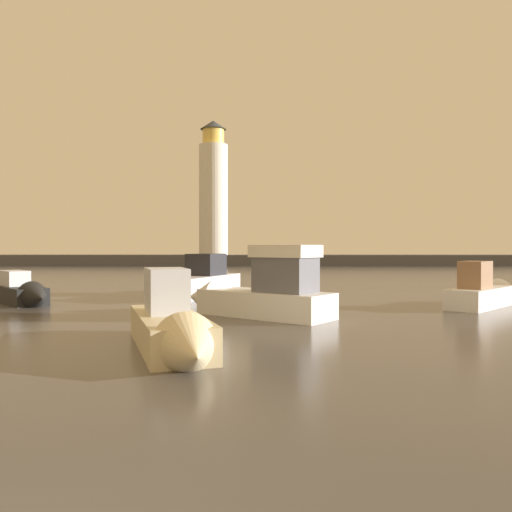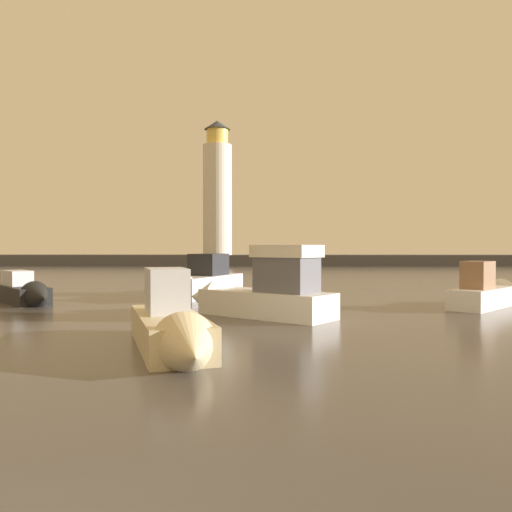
{
  "view_description": "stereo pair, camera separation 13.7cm",
  "coord_description": "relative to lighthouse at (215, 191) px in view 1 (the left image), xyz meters",
  "views": [
    {
      "loc": [
        2.02,
        -3.06,
        2.71
      ],
      "look_at": [
        1.97,
        17.62,
        2.32
      ],
      "focal_mm": 36.8,
      "sensor_mm": 36.0,
      "label": 1
    },
    {
      "loc": [
        2.16,
        -3.06,
        2.71
      ],
      "look_at": [
        1.97,
        17.62,
        2.32
      ],
      "focal_mm": 36.8,
      "sensor_mm": 36.0,
      "label": 2
    }
  ],
  "objects": [
    {
      "name": "motorboat_2",
      "position": [
        -5.08,
        -48.21,
        -9.79
      ],
      "size": [
        4.76,
        5.09,
        1.78
      ],
      "color": "black",
      "rests_on": "ground_plane"
    },
    {
      "name": "motorboat_3",
      "position": [
        2.58,
        -45.11,
        -9.57
      ],
      "size": [
        4.63,
        7.73,
        2.65
      ],
      "color": "silver",
      "rests_on": "ground_plane"
    },
    {
      "name": "lighthouse",
      "position": [
        0.0,
        0.0,
        0.0
      ],
      "size": [
        3.99,
        3.99,
        18.57
      ],
      "color": "silver",
      "rests_on": "breakwater"
    },
    {
      "name": "motorboat_1",
      "position": [
        16.33,
        -49.07,
        -9.7
      ],
      "size": [
        4.99,
        5.2,
        2.28
      ],
      "color": "white",
      "rests_on": "ground_plane"
    },
    {
      "name": "motorboat_0",
      "position": [
        5.75,
        -52.2,
        -9.44
      ],
      "size": [
        6.5,
        5.58,
        3.14
      ],
      "color": "white",
      "rests_on": "ground_plane"
    },
    {
      "name": "breakwater",
      "position": [
        3.89,
        0.0,
        -9.56
      ],
      "size": [
        78.26,
        5.3,
        1.52
      ],
      "primitive_type": "cube",
      "color": "#423F3D",
      "rests_on": "ground_plane"
    },
    {
      "name": "ground_plane",
      "position": [
        3.89,
        -34.83,
        -10.32
      ],
      "size": [
        220.0,
        220.0,
        0.0
      ],
      "primitive_type": "plane",
      "color": "#4C4742"
    },
    {
      "name": "motorboat_4",
      "position": [
        3.82,
        -59.52,
        -9.69
      ],
      "size": [
        3.45,
        6.55,
        2.38
      ],
      "color": "beige",
      "rests_on": "ground_plane"
    }
  ]
}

